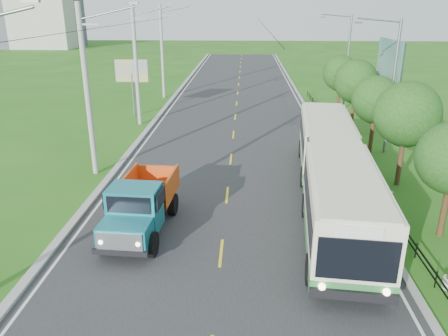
# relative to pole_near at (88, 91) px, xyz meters

# --- Properties ---
(ground) EXTENTS (240.00, 240.00, 0.00)m
(ground) POSITION_rel_pole_near_xyz_m (8.26, -9.00, -5.09)
(ground) COLOR #245B15
(ground) RESTS_ON ground
(road) EXTENTS (14.00, 120.00, 0.02)m
(road) POSITION_rel_pole_near_xyz_m (8.26, 11.00, -5.08)
(road) COLOR #28282B
(road) RESTS_ON ground
(curb_left) EXTENTS (0.40, 120.00, 0.15)m
(curb_left) POSITION_rel_pole_near_xyz_m (1.06, 11.00, -5.02)
(curb_left) COLOR #9E9E99
(curb_left) RESTS_ON ground
(curb_right) EXTENTS (0.30, 120.00, 0.10)m
(curb_right) POSITION_rel_pole_near_xyz_m (15.41, 11.00, -5.04)
(curb_right) COLOR #9E9E99
(curb_right) RESTS_ON ground
(edge_line_left) EXTENTS (0.12, 120.00, 0.00)m
(edge_line_left) POSITION_rel_pole_near_xyz_m (1.61, 11.00, -5.07)
(edge_line_left) COLOR silver
(edge_line_left) RESTS_ON road
(edge_line_right) EXTENTS (0.12, 120.00, 0.00)m
(edge_line_right) POSITION_rel_pole_near_xyz_m (14.91, 11.00, -5.07)
(edge_line_right) COLOR silver
(edge_line_right) RESTS_ON road
(centre_dash) EXTENTS (0.12, 2.20, 0.00)m
(centre_dash) POSITION_rel_pole_near_xyz_m (8.26, -9.00, -5.07)
(centre_dash) COLOR yellow
(centre_dash) RESTS_ON road
(railing_right) EXTENTS (0.04, 40.00, 0.60)m
(railing_right) POSITION_rel_pole_near_xyz_m (16.26, 5.00, -4.79)
(railing_right) COLOR black
(railing_right) RESTS_ON ground
(pole_near) EXTENTS (3.51, 0.32, 10.00)m
(pole_near) POSITION_rel_pole_near_xyz_m (0.00, 0.00, 0.00)
(pole_near) COLOR gray
(pole_near) RESTS_ON ground
(pole_mid) EXTENTS (3.51, 0.32, 10.00)m
(pole_mid) POSITION_rel_pole_near_xyz_m (0.00, 12.00, 0.00)
(pole_mid) COLOR gray
(pole_mid) RESTS_ON ground
(pole_far) EXTENTS (3.51, 0.32, 10.00)m
(pole_far) POSITION_rel_pole_near_xyz_m (0.00, 24.00, 0.00)
(pole_far) COLOR gray
(pole_far) RESTS_ON ground
(tree_third) EXTENTS (3.60, 3.62, 6.00)m
(tree_third) POSITION_rel_pole_near_xyz_m (18.12, -0.86, -1.11)
(tree_third) COLOR #382314
(tree_third) RESTS_ON ground
(tree_fourth) EXTENTS (3.24, 3.31, 5.40)m
(tree_fourth) POSITION_rel_pole_near_xyz_m (18.12, 5.14, -1.51)
(tree_fourth) COLOR #382314
(tree_fourth) RESTS_ON ground
(tree_fifth) EXTENTS (3.48, 3.52, 5.80)m
(tree_fifth) POSITION_rel_pole_near_xyz_m (18.12, 11.14, -1.24)
(tree_fifth) COLOR #382314
(tree_fifth) RESTS_ON ground
(tree_back) EXTENTS (3.30, 3.36, 5.50)m
(tree_back) POSITION_rel_pole_near_xyz_m (18.12, 17.14, -1.44)
(tree_back) COLOR #382314
(tree_back) RESTS_ON ground
(streetlight_mid) EXTENTS (3.02, 0.20, 9.07)m
(streetlight_mid) POSITION_rel_pole_near_xyz_m (18.90, 5.00, -0.19)
(streetlight_mid) COLOR slate
(streetlight_mid) RESTS_ON ground
(streetlight_far) EXTENTS (3.02, 0.20, 9.07)m
(streetlight_far) POSITION_rel_pole_near_xyz_m (18.90, 19.00, -0.19)
(streetlight_far) COLOR slate
(streetlight_far) RESTS_ON ground
(planter_near) EXTENTS (0.64, 0.64, 0.67)m
(planter_near) POSITION_rel_pole_near_xyz_m (16.86, -3.00, -4.81)
(planter_near) COLOR silver
(planter_near) RESTS_ON ground
(planter_mid) EXTENTS (0.64, 0.64, 0.67)m
(planter_mid) POSITION_rel_pole_near_xyz_m (16.86, 5.00, -4.81)
(planter_mid) COLOR silver
(planter_mid) RESTS_ON ground
(planter_far) EXTENTS (0.64, 0.64, 0.67)m
(planter_far) POSITION_rel_pole_near_xyz_m (16.86, 13.00, -4.81)
(planter_far) COLOR silver
(planter_far) RESTS_ON ground
(billboard_left) EXTENTS (3.00, 0.20, 5.20)m
(billboard_left) POSITION_rel_pole_near_xyz_m (-1.24, 15.00, -1.23)
(billboard_left) COLOR slate
(billboard_left) RESTS_ON ground
(billboard_right) EXTENTS (0.24, 6.00, 7.30)m
(billboard_right) POSITION_rel_pole_near_xyz_m (20.56, 11.00, 0.25)
(billboard_right) COLOR slate
(billboard_right) RESTS_ON ground
(bus) EXTENTS (4.52, 17.95, 3.43)m
(bus) POSITION_rel_pole_near_xyz_m (13.67, -3.87, -3.03)
(bus) COLOR #2F7537
(bus) RESTS_ON ground
(dump_truck) EXTENTS (2.70, 6.18, 2.54)m
(dump_truck) POSITION_rel_pole_near_xyz_m (4.53, -7.20, -3.66)
(dump_truck) COLOR #136874
(dump_truck) RESTS_ON ground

